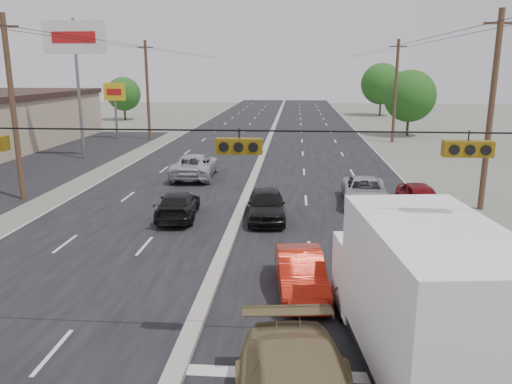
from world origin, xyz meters
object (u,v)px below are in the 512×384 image
(pole_sign_billboard, at_px, (75,46))
(black_suv, at_px, (473,349))
(queue_car_a, at_px, (266,205))
(oncoming_near, at_px, (178,205))
(oncoming_far, at_px, (195,166))
(red_sedan, at_px, (300,274))
(tree_left_far, at_px, (124,94))
(utility_pole_left_b, at_px, (13,108))
(utility_pole_left_c, at_px, (148,90))
(pole_sign_far, at_px, (115,97))
(box_truck, at_px, (419,297))
(queue_car_c, at_px, (365,192))
(queue_car_d, at_px, (483,261))
(utility_pole_right_c, at_px, (396,91))
(tree_right_mid, at_px, (410,96))
(queue_car_b, at_px, (400,246))
(utility_pole_right_b, at_px, (491,111))
(queue_car_e, at_px, (421,198))
(tree_right_far, at_px, (382,84))

(pole_sign_billboard, distance_m, black_suv, 36.44)
(queue_car_a, distance_m, oncoming_near, 4.34)
(queue_car_a, relative_size, oncoming_far, 0.76)
(red_sedan, bearing_deg, tree_left_far, 108.13)
(utility_pole_left_b, relative_size, utility_pole_left_c, 1.00)
(pole_sign_far, bearing_deg, box_truck, -61.63)
(tree_left_far, bearing_deg, queue_car_c, -57.36)
(utility_pole_left_c, bearing_deg, queue_car_d, -57.71)
(black_suv, distance_m, queue_car_c, 15.73)
(utility_pole_left_c, height_order, utility_pole_right_c, same)
(pole_sign_far, distance_m, tree_right_mid, 31.40)
(pole_sign_far, distance_m, tree_left_far, 20.89)
(utility_pole_left_c, relative_size, box_truck, 1.25)
(tree_right_mid, xyz_separation_m, queue_car_a, (-13.60, -32.81, -3.58))
(utility_pole_right_c, xyz_separation_m, pole_sign_far, (-28.50, -0.00, -0.70))
(utility_pole_left_b, distance_m, pole_sign_billboard, 13.68)
(black_suv, height_order, oncoming_far, oncoming_far)
(pole_sign_far, relative_size, red_sedan, 1.43)
(queue_car_d, bearing_deg, queue_car_b, 160.37)
(red_sedan, bearing_deg, black_suv, -53.25)
(tree_right_mid, distance_m, black_suv, 46.13)
(utility_pole_right_b, height_order, oncoming_near, utility_pole_right_b)
(oncoming_far, bearing_deg, oncoming_near, 93.96)
(queue_car_e, bearing_deg, black_suv, -103.73)
(tree_left_far, relative_size, queue_car_e, 1.45)
(tree_left_far, xyz_separation_m, queue_car_d, (31.26, -54.44, -3.01))
(queue_car_a, distance_m, queue_car_c, 6.09)
(pole_sign_billboard, height_order, queue_car_d, pole_sign_billboard)
(utility_pole_right_c, bearing_deg, queue_car_b, -99.89)
(tree_right_far, bearing_deg, box_truck, -98.35)
(pole_sign_billboard, bearing_deg, queue_car_a, -44.84)
(box_truck, height_order, queue_car_a, box_truck)
(utility_pole_right_b, relative_size, queue_car_b, 2.11)
(queue_car_c, bearing_deg, tree_left_far, 125.40)
(queue_car_e, bearing_deg, queue_car_d, -94.69)
(utility_pole_left_b, height_order, pole_sign_billboard, pole_sign_billboard)
(utility_pole_left_b, bearing_deg, queue_car_e, -2.13)
(queue_car_b, height_order, queue_car_d, queue_car_b)
(tree_right_mid, bearing_deg, utility_pole_left_c, -169.70)
(pole_sign_far, xyz_separation_m, black_suv, (23.00, -40.29, -3.64))
(tree_left_far, xyz_separation_m, queue_car_c, (28.55, -44.57, -3.00))
(queue_car_d, bearing_deg, queue_car_c, 110.06)
(utility_pole_right_b, relative_size, oncoming_near, 2.21)
(pole_sign_billboard, xyz_separation_m, box_truck, (20.20, -28.18, -6.86))
(queue_car_a, bearing_deg, tree_right_far, 71.84)
(utility_pole_right_b, height_order, queue_car_d, utility_pole_right_b)
(queue_car_e, distance_m, oncoming_near, 12.31)
(queue_car_c, bearing_deg, tree_right_far, 82.93)
(red_sedan, xyz_separation_m, queue_car_e, (6.20, 10.14, 0.03))
(tree_right_mid, distance_m, oncoming_near, 37.63)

